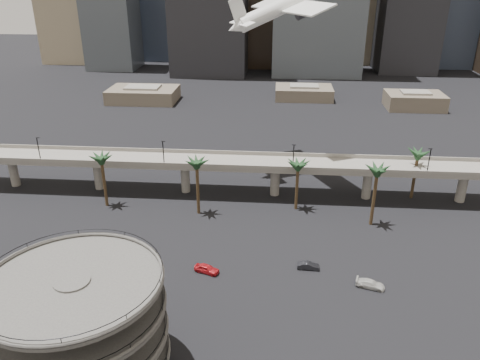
# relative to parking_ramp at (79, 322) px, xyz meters

# --- Properties ---
(parking_ramp) EXTENTS (22.20, 22.20, 17.35)m
(parking_ramp) POSITION_rel_parking_ramp_xyz_m (0.00, 0.00, 0.00)
(parking_ramp) COLOR #464341
(parking_ramp) RESTS_ON ground
(overpass) EXTENTS (130.00, 9.30, 14.70)m
(overpass) POSITION_rel_parking_ramp_xyz_m (13.00, 59.00, -2.50)
(overpass) COLOR gray
(overpass) RESTS_ON ground
(palm_trees) EXTENTS (76.40, 18.40, 14.00)m
(palm_trees) POSITION_rel_parking_ramp_xyz_m (24.58, 51.18, 1.46)
(palm_trees) COLOR #47371E
(palm_trees) RESTS_ON ground
(low_buildings) EXTENTS (135.00, 27.50, 6.80)m
(low_buildings) POSITION_rel_parking_ramp_xyz_m (19.89, 146.30, -6.97)
(low_buildings) COLOR brown
(low_buildings) RESTS_ON ground
(airborne_jet) EXTENTS (32.48, 30.54, 15.48)m
(airborne_jet) POSITION_rel_parking_ramp_xyz_m (26.70, 77.09, 33.26)
(airborne_jet) COLOR white
(airborne_jet) RESTS_ON ground
(car_a) EXTENTS (4.98, 3.28, 1.58)m
(car_a) POSITION_rel_parking_ramp_xyz_m (12.17, 25.55, -9.05)
(car_a) COLOR red
(car_a) RESTS_ON ground
(car_b) EXTENTS (4.15, 1.59, 1.35)m
(car_b) POSITION_rel_parking_ramp_xyz_m (30.65, 28.16, -9.16)
(car_b) COLOR black
(car_b) RESTS_ON ground
(car_c) EXTENTS (5.29, 3.28, 1.43)m
(car_c) POSITION_rel_parking_ramp_xyz_m (41.08, 23.47, -9.12)
(car_c) COLOR beige
(car_c) RESTS_ON ground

